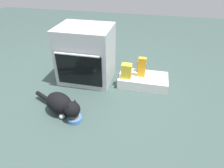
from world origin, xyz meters
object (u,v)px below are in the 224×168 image
at_px(food_bowl, 75,118).
at_px(pantry_cabinet, 143,80).
at_px(oven, 86,54).
at_px(sauce_jar, 140,66).
at_px(cat, 62,104).
at_px(snack_bag, 126,71).
at_px(juice_carton, 142,67).

bearing_deg(food_bowl, pantry_cabinet, 53.19).
relative_size(oven, sauce_jar, 4.88).
xyz_separation_m(cat, snack_bag, (0.55, 0.63, 0.09)).
relative_size(sauce_jar, snack_bag, 0.78).
bearing_deg(oven, pantry_cabinet, 0.44).
distance_m(pantry_cabinet, snack_bag, 0.26).
xyz_separation_m(juice_carton, sauce_jar, (-0.02, 0.11, -0.05)).
bearing_deg(pantry_cabinet, juice_carton, 173.98).
bearing_deg(snack_bag, sauce_jar, 52.91).
xyz_separation_m(pantry_cabinet, snack_bag, (-0.20, -0.08, 0.15)).
xyz_separation_m(oven, pantry_cabinet, (0.72, 0.01, -0.28)).
bearing_deg(pantry_cabinet, cat, -136.28).
relative_size(juice_carton, snack_bag, 1.33).
bearing_deg(sauce_jar, cat, -129.95).
distance_m(food_bowl, snack_bag, 0.83).
xyz_separation_m(pantry_cabinet, juice_carton, (-0.03, 0.00, 0.18)).
distance_m(cat, snack_bag, 0.84).
relative_size(food_bowl, cat, 0.23).
bearing_deg(food_bowl, cat, 155.22).
height_order(oven, sauce_jar, oven).
height_order(oven, juice_carton, oven).
bearing_deg(cat, food_bowl, -0.00).
relative_size(oven, pantry_cabinet, 1.15).
distance_m(food_bowl, juice_carton, 0.99).
height_order(oven, food_bowl, oven).
relative_size(pantry_cabinet, cat, 0.97).
xyz_separation_m(food_bowl, sauce_jar, (0.53, 0.90, 0.16)).
distance_m(sauce_jar, snack_bag, 0.24).
distance_m(pantry_cabinet, food_bowl, 0.98).
height_order(food_bowl, snack_bag, snack_bag).
xyz_separation_m(food_bowl, cat, (-0.16, 0.07, 0.09)).
bearing_deg(oven, cat, -92.13).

